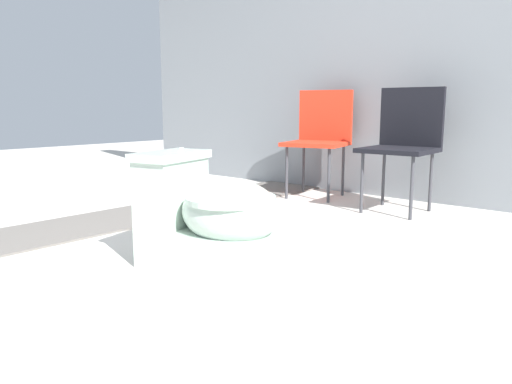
% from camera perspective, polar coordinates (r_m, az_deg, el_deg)
% --- Properties ---
extents(ground_plane, '(14.00, 14.00, 0.00)m').
position_cam_1_polar(ground_plane, '(2.13, -8.86, -9.76)').
color(ground_plane, beige).
extents(gravel_strip, '(0.56, 8.00, 0.01)m').
position_cam_1_polar(gravel_strip, '(3.29, -14.97, -2.86)').
color(gravel_strip, '#605B56').
rests_on(gravel_strip, ground).
extents(building_wall, '(7.00, 0.20, 2.60)m').
position_cam_1_polar(building_wall, '(3.89, 26.35, 17.57)').
color(building_wall, gray).
rests_on(building_wall, ground).
extents(toilet, '(0.70, 0.51, 0.52)m').
position_cam_1_polar(toilet, '(2.20, -5.07, -3.05)').
color(toilet, '#B2C6B7').
rests_on(toilet, ground).
extents(folding_chair_left, '(0.53, 0.53, 0.83)m').
position_cam_1_polar(folding_chair_left, '(4.00, 7.40, 6.90)').
color(folding_chair_left, red).
rests_on(folding_chair_left, ground).
extents(folding_chair_middle, '(0.46, 0.46, 0.83)m').
position_cam_1_polar(folding_chair_middle, '(3.54, 16.63, 6.21)').
color(folding_chair_middle, black).
rests_on(folding_chair_middle, ground).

